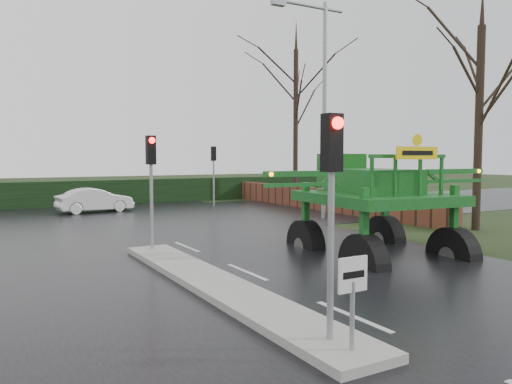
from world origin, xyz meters
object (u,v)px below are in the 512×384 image
keep_left_sign (353,288)px  crop_sprayer (360,188)px  traffic_signal_mid (151,167)px  street_light_right (319,90)px  white_sedan (95,212)px  traffic_signal_near (332,178)px  traffic_signal_far (214,162)px

keep_left_sign → crop_sprayer: size_ratio=0.17×
traffic_signal_mid → street_light_right: bearing=25.4°
white_sedan → traffic_signal_near: bearing=171.0°
traffic_signal_far → crop_sprayer: size_ratio=0.45×
keep_left_sign → traffic_signal_far: 22.93m
street_light_right → crop_sprayer: size_ratio=1.28×
keep_left_sign → traffic_signal_mid: bearing=90.0°
keep_left_sign → white_sedan: (0.94, 21.44, -1.06)m
crop_sprayer → traffic_signal_near: bearing=-129.3°
street_light_right → crop_sprayer: street_light_right is taller
traffic_signal_mid → traffic_signal_far: size_ratio=1.00×
keep_left_sign → traffic_signal_far: bearing=70.1°
traffic_signal_mid → street_light_right: size_ratio=0.35×
traffic_signal_near → street_light_right: street_light_right is taller
traffic_signal_mid → crop_sprayer: crop_sprayer is taller
traffic_signal_near → white_sedan: bearing=87.4°
traffic_signal_near → traffic_signal_far: bearing=69.6°
traffic_signal_mid → crop_sprayer: 6.07m
keep_left_sign → white_sedan: keep_left_sign is taller
traffic_signal_far → white_sedan: 7.34m
keep_left_sign → street_light_right: (9.49, 13.50, 4.93)m
white_sedan → traffic_signal_mid: bearing=169.2°
traffic_signal_mid → traffic_signal_far: 14.75m
traffic_signal_near → street_light_right: (9.49, 13.01, 3.40)m
traffic_signal_far → traffic_signal_mid: bearing=58.1°
traffic_signal_far → street_light_right: (1.69, -8.01, 3.40)m
crop_sprayer → white_sedan: 17.09m
traffic_signal_far → white_sedan: size_ratio=0.92×
traffic_signal_far → street_light_right: size_ratio=0.35×
street_light_right → traffic_signal_mid: bearing=-154.6°
traffic_signal_mid → crop_sprayer: size_ratio=0.45×
traffic_signal_near → traffic_signal_far: 22.42m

